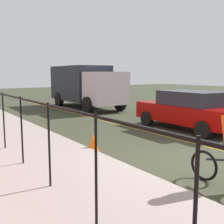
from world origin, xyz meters
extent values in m
plane|color=#323525|center=(0.00, 0.00, 0.00)|extent=(80.00, 80.00, 0.00)
cube|color=gray|center=(0.00, 3.40, 0.07)|extent=(40.00, 3.20, 0.15)
cylinder|color=black|center=(-3.16, 3.80, 0.95)|extent=(0.04, 0.04, 1.60)
cylinder|color=black|center=(-1.50, 3.80, 0.95)|extent=(0.04, 0.04, 1.60)
cylinder|color=black|center=(0.17, 3.80, 0.95)|extent=(0.04, 0.04, 1.60)
cylinder|color=black|center=(1.83, 3.80, 0.95)|extent=(0.04, 0.04, 1.60)
cylinder|color=black|center=(3.50, 3.80, 0.95)|extent=(0.04, 0.04, 1.60)
cube|color=black|center=(1.00, 3.80, 1.70)|extent=(14.98, 0.04, 0.04)
torus|color=black|center=(-1.08, 0.85, 0.33)|extent=(0.66, 0.07, 0.66)
cube|color=#8E0503|center=(2.81, -3.22, 0.67)|extent=(4.44, 1.91, 0.70)
cube|color=#1E232D|center=(2.61, -3.22, 1.30)|extent=(2.50, 1.65, 0.56)
cylinder|color=black|center=(4.33, -2.41, 0.32)|extent=(0.65, 0.24, 0.64)
cylinder|color=black|center=(4.29, -4.11, 0.32)|extent=(0.65, 0.24, 0.64)
cylinder|color=black|center=(1.34, -2.34, 0.32)|extent=(0.65, 0.24, 0.64)
cube|color=#1E252C|center=(12.33, -3.42, 1.63)|extent=(4.85, 2.59, 2.30)
cube|color=#BFB5C4|center=(8.91, -3.28, 1.43)|extent=(1.91, 2.28, 1.90)
cylinder|color=black|center=(9.00, -4.41, 0.48)|extent=(0.97, 0.34, 0.96)
cylinder|color=black|center=(9.09, -2.17, 0.48)|extent=(0.97, 0.34, 0.96)
cylinder|color=black|center=(13.34, -4.58, 0.48)|extent=(0.97, 0.34, 0.96)
cylinder|color=black|center=(13.43, -2.34, 0.48)|extent=(0.97, 0.34, 0.96)
cone|color=#F86108|center=(2.14, 1.67, 0.27)|extent=(0.36, 0.36, 0.54)
camera|label=1|loc=(-4.62, 5.71, 2.27)|focal=44.43mm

